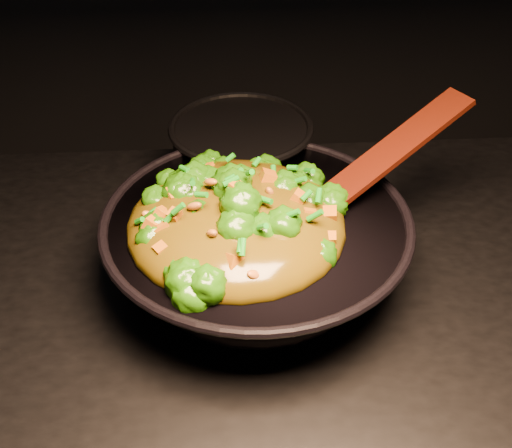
{
  "coord_description": "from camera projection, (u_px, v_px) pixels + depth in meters",
  "views": [
    {
      "loc": [
        0.02,
        -0.52,
        1.48
      ],
      "look_at": [
        0.06,
        0.12,
        0.99
      ],
      "focal_mm": 45.0,
      "sensor_mm": 36.0,
      "label": 1
    }
  ],
  "objects": [
    {
      "name": "back_pot",
      "position": [
        242.0,
        158.0,
        0.98
      ],
      "size": [
        0.27,
        0.27,
        0.12
      ],
      "primitive_type": "cylinder",
      "rotation": [
        0.0,
        0.0,
        0.39
      ],
      "color": "black",
      "rests_on": "stovetop"
    },
    {
      "name": "wok",
      "position": [
        257.0,
        252.0,
        0.82
      ],
      "size": [
        0.47,
        0.47,
        0.1
      ],
      "primitive_type": null,
      "rotation": [
        0.0,
        0.0,
        0.31
      ],
      "color": "black",
      "rests_on": "stovetop"
    },
    {
      "name": "stir_fry",
      "position": [
        236.0,
        198.0,
        0.74
      ],
      "size": [
        0.33,
        0.33,
        0.09
      ],
      "primitive_type": null,
      "rotation": [
        0.0,
        0.0,
        0.33
      ],
      "color": "#226006",
      "rests_on": "wok"
    },
    {
      "name": "spatula",
      "position": [
        379.0,
        161.0,
        0.8
      ],
      "size": [
        0.26,
        0.17,
        0.11
      ],
      "primitive_type": "cube",
      "rotation": [
        0.0,
        -0.38,
        0.5
      ],
      "color": "#3A1705",
      "rests_on": "wok"
    }
  ]
}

